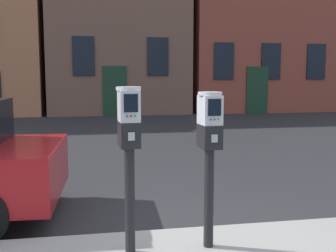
# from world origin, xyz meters

# --- Properties ---
(ground_plane) EXTENTS (160.00, 160.00, 0.00)m
(ground_plane) POSITION_xyz_m (0.00, 0.00, 0.00)
(ground_plane) COLOR #28282B
(parking_meter_near_kerb) EXTENTS (0.23, 0.26, 1.49)m
(parking_meter_near_kerb) POSITION_xyz_m (-0.56, -0.30, 1.17)
(parking_meter_near_kerb) COLOR black
(parking_meter_near_kerb) RESTS_ON sidewalk_slab
(parking_meter_twin_adjacent) EXTENTS (0.23, 0.26, 1.44)m
(parking_meter_twin_adjacent) POSITION_xyz_m (0.16, -0.30, 1.13)
(parking_meter_twin_adjacent) COLOR black
(parking_meter_twin_adjacent) RESTS_ON sidewalk_slab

